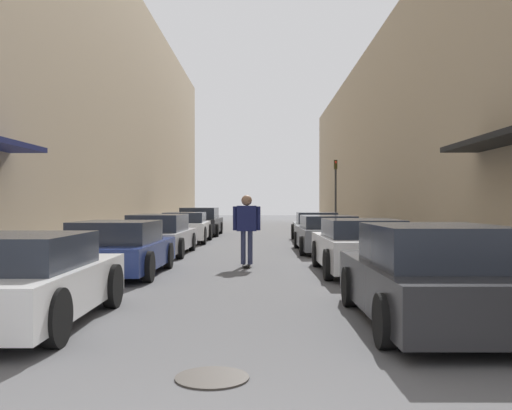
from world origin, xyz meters
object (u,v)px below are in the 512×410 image
parked_car_right_1 (360,246)px  traffic_light (336,188)px  manhole_cover (212,378)px  parked_car_right_0 (431,277)px  parked_car_left_3 (186,227)px  parked_car_left_2 (160,235)px  parked_car_left_4 (200,222)px  parked_car_left_1 (118,249)px  parked_car_right_3 (316,227)px  skateboarder (247,223)px  parked_car_right_2 (327,234)px  parked_car_left_0 (22,280)px

parked_car_right_1 → traffic_light: traffic_light is taller
manhole_cover → parked_car_right_0: bearing=40.8°
traffic_light → parked_car_left_3: bearing=-147.3°
parked_car_left_2 → parked_car_left_4: (0.11, 10.80, 0.05)m
parked_car_right_0 → traffic_light: (1.35, 20.45, 1.71)m
parked_car_left_1 → parked_car_left_2: size_ratio=0.88×
parked_car_left_1 → parked_car_right_3: bearing=64.1°
parked_car_right_1 → skateboarder: bearing=155.6°
parked_car_right_2 → traffic_light: 9.25m
parked_car_left_4 → parked_car_right_0: size_ratio=1.05×
parked_car_left_1 → parked_car_right_1: size_ratio=0.96×
parked_car_left_0 → parked_car_right_3: bearing=71.7°
parked_car_right_2 → parked_car_left_4: bearing=118.8°
parked_car_left_2 → manhole_cover: size_ratio=6.64×
parked_car_right_1 → skateboarder: size_ratio=2.30×
parked_car_left_0 → parked_car_right_3: 17.76m
parked_car_left_3 → parked_car_right_1: parked_car_right_1 is taller
parked_car_left_4 → parked_car_left_2: bearing=-90.6°
parked_car_right_0 → parked_car_right_2: 11.48m
parked_car_right_0 → manhole_cover: 3.69m
parked_car_left_0 → manhole_cover: parked_car_left_0 is taller
parked_car_right_3 → parked_car_right_0: bearing=-90.1°
parked_car_left_0 → parked_car_left_2: size_ratio=0.87×
parked_car_left_2 → parked_car_left_4: parked_car_left_4 is taller
parked_car_left_0 → manhole_cover: 3.66m
manhole_cover → parked_car_right_3: bearing=81.7°
parked_car_right_1 → parked_car_left_4: bearing=109.4°
parked_car_right_0 → parked_car_left_4: bearing=104.4°
parked_car_left_3 → parked_car_right_2: bearing=-40.3°
parked_car_right_0 → parked_car_right_2: parked_car_right_0 is taller
manhole_cover → parked_car_right_1: bearing=71.0°
parked_car_right_2 → traffic_light: traffic_light is taller
parked_car_right_1 → parked_car_right_2: size_ratio=0.89×
parked_car_left_3 → parked_car_left_1: bearing=-90.4°
parked_car_left_4 → skateboarder: 14.56m
parked_car_right_0 → parked_car_left_3: bearing=108.9°
parked_car_left_4 → skateboarder: (2.76, -14.29, 0.47)m
parked_car_left_0 → parked_car_right_1: 7.99m
parked_car_left_0 → skateboarder: (2.85, 6.97, 0.54)m
parked_car_left_0 → skateboarder: skateboarder is taller
parked_car_right_2 → parked_car_right_0: bearing=-89.5°
parked_car_left_0 → parked_car_right_0: bearing=0.7°
parked_car_right_0 → parked_car_right_2: size_ratio=0.90×
parked_car_left_1 → parked_car_right_1: parked_car_right_1 is taller
traffic_light → parked_car_right_1: bearing=-95.1°
parked_car_right_0 → manhole_cover: parked_car_right_0 is taller
parked_car_right_0 → parked_car_right_3: 16.80m
parked_car_right_3 → manhole_cover: bearing=-98.3°
parked_car_left_2 → parked_car_right_2: parked_car_left_2 is taller
parked_car_left_3 → parked_car_right_0: (5.48, -16.06, 0.02)m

